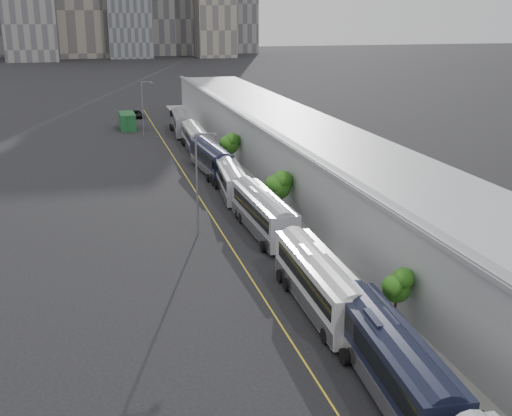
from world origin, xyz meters
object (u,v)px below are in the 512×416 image
object	(u,v)px
bus_4	(231,183)
street_lamp_far	(144,106)
bus_3	(263,216)
suv	(137,114)
bus_6	(195,139)
street_lamp_near	(199,177)
bus_2	(319,287)
bus_5	(211,161)
shipping_container	(127,121)
bus_1	(392,366)
bus_7	(181,125)

from	to	relation	value
bus_4	street_lamp_far	world-z (taller)	street_lamp_far
bus_3	suv	bearing A→B (deg)	93.16
bus_6	street_lamp_near	distance (m)	40.29
bus_2	bus_4	size ratio (longest dim) A/B	1.11
bus_5	street_lamp_far	xyz separation A→B (m)	(-6.28, 26.97, 3.83)
bus_2	street_lamp_far	xyz separation A→B (m)	(-6.10, 69.38, 3.76)
bus_4	street_lamp_far	bearing A→B (deg)	104.54
bus_2	bus_4	xyz separation A→B (m)	(0.38, 30.91, -0.19)
shipping_container	bus_1	bearing A→B (deg)	-85.29
bus_5	shipping_container	size ratio (longest dim) A/B	1.97
suv	bus_2	bearing A→B (deg)	-92.45
bus_3	street_lamp_far	world-z (taller)	street_lamp_far
street_lamp_far	bus_5	bearing A→B (deg)	-76.89
street_lamp_far	suv	bearing A→B (deg)	88.99
bus_2	bus_5	size ratio (longest dim) A/B	1.04
bus_6	street_lamp_far	size ratio (longest dim) A/B	1.35
bus_2	bus_7	size ratio (longest dim) A/B	1.03
street_lamp_near	shipping_container	size ratio (longest dim) A/B	1.45
bus_5	suv	bearing A→B (deg)	92.71
bus_4	street_lamp_far	xyz separation A→B (m)	(-6.49, 38.47, 3.95)
shipping_container	suv	size ratio (longest dim) A/B	1.33
suv	shipping_container	bearing A→B (deg)	-107.47
bus_4	bus_7	world-z (taller)	bus_7
suv	bus_6	bearing A→B (deg)	-85.73
street_lamp_far	bus_6	bearing A→B (deg)	-59.86
street_lamp_near	shipping_container	bearing A→B (deg)	92.71
bus_3	bus_7	world-z (taller)	bus_3
bus_2	suv	distance (m)	92.61
bus_2	suv	bearing A→B (deg)	94.65
bus_6	suv	size ratio (longest dim) A/B	2.53
bus_4	street_lamp_near	size ratio (longest dim) A/B	1.26
bus_2	street_lamp_far	bearing A→B (deg)	96.15
bus_7	street_lamp_far	world-z (taller)	street_lamp_far
bus_7	suv	xyz separation A→B (m)	(-6.23, 20.52, -0.92)
bus_1	bus_2	size ratio (longest dim) A/B	1.00
bus_2	bus_7	xyz separation A→B (m)	(0.53, 71.92, -0.07)
bus_1	street_lamp_far	size ratio (longest dim) A/B	1.44
bus_6	suv	xyz separation A→B (m)	(-6.24, 34.50, -0.87)
bus_2	bus_3	world-z (taller)	bus_3
bus_4	bus_1	bearing A→B (deg)	-85.32
bus_3	bus_5	distance (m)	25.47
bus_4	bus_5	world-z (taller)	bus_5
street_lamp_near	street_lamp_far	size ratio (longest dim) A/B	1.03
bus_2	suv	xyz separation A→B (m)	(-5.70, 92.43, -0.99)
bus_3	bus_2	bearing A→B (deg)	-93.01
bus_3	street_lamp_far	bearing A→B (deg)	95.63
street_lamp_far	suv	distance (m)	23.54
bus_5	street_lamp_near	world-z (taller)	street_lamp_near
bus_1	street_lamp_far	bearing A→B (deg)	98.59
bus_5	shipping_container	world-z (taller)	bus_5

